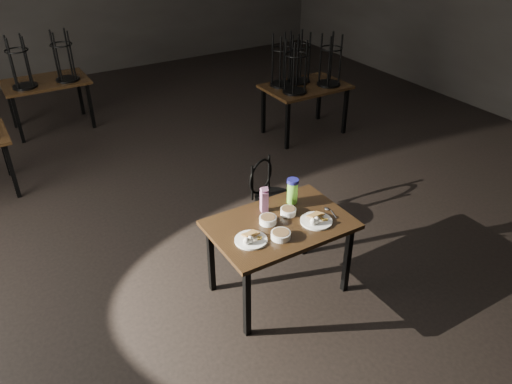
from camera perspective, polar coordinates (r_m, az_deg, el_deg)
room at (r=4.81m, az=-1.95°, el=21.03°), size 12.00×12.04×3.22m
main_table at (r=4.32m, az=2.75°, el=-4.39°), size 1.20×0.80×0.75m
plate_left at (r=4.04m, az=-0.60°, el=-5.36°), size 0.27×0.27×0.09m
plate_right at (r=4.29m, az=6.91°, el=-3.16°), size 0.28×0.28×0.09m
bowl_near at (r=4.25m, az=1.37°, el=-3.19°), size 0.15×0.15×0.06m
bowl_far at (r=4.37m, az=3.71°, el=-2.20°), size 0.14×0.14×0.05m
bowl_big at (r=4.08m, az=2.85°, el=-4.92°), size 0.16×0.16×0.06m
juice_carton at (r=4.36m, az=0.94°, el=-0.90°), size 0.07×0.07×0.25m
water_bottle at (r=4.49m, az=4.19°, el=0.16°), size 0.11×0.11×0.24m
spoon at (r=4.47m, az=8.19°, el=-2.00°), size 0.05×0.19×0.01m
bentwood_chair at (r=5.19m, az=1.46°, el=0.05°), size 0.44×0.44×0.84m
bg_table_right at (r=7.40m, az=5.49°, el=12.37°), size 1.20×0.80×1.48m
bg_table_far at (r=8.17m, az=-22.93°, el=11.57°), size 1.20×0.80×1.48m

